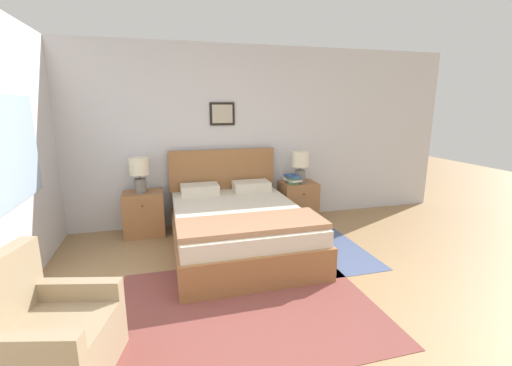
# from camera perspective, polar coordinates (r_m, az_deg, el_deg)

# --- Properties ---
(ground_plane) EXTENTS (16.00, 16.00, 0.00)m
(ground_plane) POSITION_cam_1_polar(r_m,az_deg,el_deg) (2.77, 11.14, -26.77)
(ground_plane) COLOR #99754C
(wall_back) EXTENTS (7.10, 0.09, 2.60)m
(wall_back) POSITION_cam_1_polar(r_m,az_deg,el_deg) (5.15, -4.04, 7.80)
(wall_back) COLOR silver
(wall_back) RESTS_ON ground_plane
(wall_left) EXTENTS (0.08, 5.51, 2.60)m
(wall_left) POSITION_cam_1_polar(r_m,az_deg,el_deg) (3.73, -36.84, 3.32)
(wall_left) COLOR silver
(wall_left) RESTS_ON ground_plane
(area_rug_main) EXTENTS (2.23, 1.77, 0.01)m
(area_rug_main) POSITION_cam_1_polar(r_m,az_deg,el_deg) (3.24, -1.28, -19.88)
(area_rug_main) COLOR brown
(area_rug_main) RESTS_ON ground_plane
(area_rug_bedside) EXTENTS (0.79, 1.51, 0.01)m
(area_rug_bedside) POSITION_cam_1_polar(r_m,az_deg,el_deg) (4.49, 11.91, -10.35)
(area_rug_bedside) COLOR #47567F
(area_rug_bedside) RESTS_ON ground_plane
(bed) EXTENTS (1.55, 2.11, 1.12)m
(bed) POSITION_cam_1_polar(r_m,az_deg,el_deg) (4.26, -3.04, -7.18)
(bed) COLOR #936038
(bed) RESTS_ON ground_plane
(armchair) EXTENTS (0.84, 0.84, 0.85)m
(armchair) POSITION_cam_1_polar(r_m,az_deg,el_deg) (2.78, -31.60, -21.25)
(armchair) COLOR #998466
(armchair) RESTS_ON ground_plane
(nightstand_near_window) EXTENTS (0.53, 0.45, 0.60)m
(nightstand_near_window) POSITION_cam_1_polar(r_m,az_deg,el_deg) (4.96, -18.13, -4.82)
(nightstand_near_window) COLOR #936038
(nightstand_near_window) RESTS_ON ground_plane
(nightstand_by_door) EXTENTS (0.53, 0.45, 0.60)m
(nightstand_by_door) POSITION_cam_1_polar(r_m,az_deg,el_deg) (5.33, 7.03, -3.03)
(nightstand_by_door) COLOR #936038
(nightstand_by_door) RESTS_ON ground_plane
(table_lamp_near_window) EXTENTS (0.26, 0.26, 0.48)m
(table_lamp_near_window) POSITION_cam_1_polar(r_m,az_deg,el_deg) (4.81, -18.87, 1.95)
(table_lamp_near_window) COLOR slate
(table_lamp_near_window) RESTS_ON nightstand_near_window
(table_lamp_by_door) EXTENTS (0.26, 0.26, 0.48)m
(table_lamp_by_door) POSITION_cam_1_polar(r_m,az_deg,el_deg) (5.19, 7.39, 3.32)
(table_lamp_by_door) COLOR slate
(table_lamp_by_door) RESTS_ON nightstand_by_door
(book_thick_bottom) EXTENTS (0.19, 0.25, 0.04)m
(book_thick_bottom) POSITION_cam_1_polar(r_m,az_deg,el_deg) (5.17, 6.08, 0.17)
(book_thick_bottom) COLOR #4C7551
(book_thick_bottom) RESTS_ON nightstand_by_door
(book_hardcover_middle) EXTENTS (0.22, 0.31, 0.03)m
(book_hardcover_middle) POSITION_cam_1_polar(r_m,az_deg,el_deg) (5.17, 6.09, 0.53)
(book_hardcover_middle) COLOR silver
(book_hardcover_middle) RESTS_ON book_thick_bottom
(book_novel_upper) EXTENTS (0.20, 0.24, 0.03)m
(book_novel_upper) POSITION_cam_1_polar(r_m,az_deg,el_deg) (5.16, 6.09, 0.85)
(book_novel_upper) COLOR #4C7551
(book_novel_upper) RESTS_ON book_hardcover_middle
(book_slim_near_top) EXTENTS (0.21, 0.29, 0.03)m
(book_slim_near_top) POSITION_cam_1_polar(r_m,az_deg,el_deg) (5.15, 6.10, 1.19)
(book_slim_near_top) COLOR #335693
(book_slim_near_top) RESTS_ON book_novel_upper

